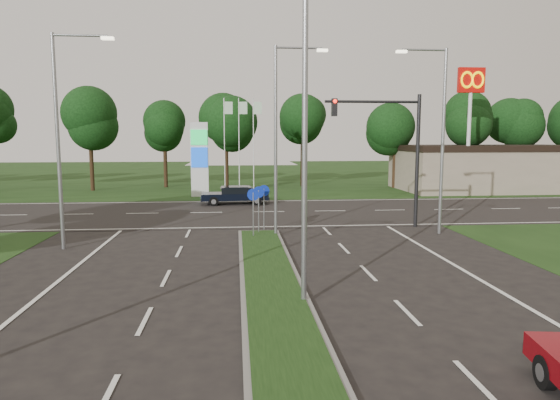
{
  "coord_description": "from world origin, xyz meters",
  "views": [
    {
      "loc": [
        -1.11,
        -7.71,
        4.71
      ],
      "look_at": [
        0.7,
        12.51,
        2.2
      ],
      "focal_mm": 32.0,
      "sensor_mm": 36.0,
      "label": 1
    }
  ],
  "objects": [
    {
      "name": "verge_far",
      "position": [
        0.0,
        55.0,
        0.0
      ],
      "size": [
        160.0,
        50.0,
        0.02
      ],
      "primitive_type": "cube",
      "color": "black",
      "rests_on": "ground"
    },
    {
      "name": "cross_road",
      "position": [
        0.0,
        24.0,
        0.0
      ],
      "size": [
        160.0,
        12.0,
        0.02
      ],
      "primitive_type": "cube",
      "color": "black",
      "rests_on": "ground"
    },
    {
      "name": "median_kerb",
      "position": [
        0.0,
        4.0,
        0.06
      ],
      "size": [
        2.0,
        26.0,
        0.12
      ],
      "primitive_type": "cube",
      "color": "slate",
      "rests_on": "ground"
    },
    {
      "name": "commercial_building",
      "position": [
        22.0,
        36.0,
        2.0
      ],
      "size": [
        16.0,
        9.0,
        4.0
      ],
      "primitive_type": "cube",
      "color": "gray",
      "rests_on": "ground"
    },
    {
      "name": "streetlight_median_near",
      "position": [
        1.0,
        6.0,
        5.08
      ],
      "size": [
        2.53,
        0.22,
        9.0
      ],
      "color": "gray",
      "rests_on": "ground"
    },
    {
      "name": "streetlight_median_far",
      "position": [
        1.0,
        16.0,
        5.08
      ],
      "size": [
        2.53,
        0.22,
        9.0
      ],
      "color": "gray",
      "rests_on": "ground"
    },
    {
      "name": "streetlight_left_far",
      "position": [
        -8.3,
        14.0,
        5.08
      ],
      "size": [
        2.53,
        0.22,
        9.0
      ],
      "color": "gray",
      "rests_on": "ground"
    },
    {
      "name": "streetlight_right_far",
      "position": [
        8.8,
        16.0,
        5.08
      ],
      "size": [
        2.53,
        0.22,
        9.0
      ],
      "rotation": [
        0.0,
        0.0,
        3.14
      ],
      "color": "gray",
      "rests_on": "ground"
    },
    {
      "name": "traffic_signal",
      "position": [
        7.19,
        18.0,
        4.65
      ],
      "size": [
        5.1,
        0.42,
        7.0
      ],
      "color": "black",
      "rests_on": "ground"
    },
    {
      "name": "median_signs",
      "position": [
        0.0,
        16.4,
        1.71
      ],
      "size": [
        1.16,
        1.76,
        2.38
      ],
      "color": "gray",
      "rests_on": "ground"
    },
    {
      "name": "gas_pylon",
      "position": [
        -3.79,
        33.05,
        3.2
      ],
      "size": [
        5.8,
        1.26,
        8.0
      ],
      "color": "silver",
      "rests_on": "ground"
    },
    {
      "name": "mcdonalds_sign",
      "position": [
        18.0,
        31.97,
        7.99
      ],
      "size": [
        2.2,
        0.47,
        10.4
      ],
      "color": "silver",
      "rests_on": "ground"
    },
    {
      "name": "treeline_far",
      "position": [
        0.1,
        39.93,
        6.83
      ],
      "size": [
        6.0,
        6.0,
        9.9
      ],
      "color": "black",
      "rests_on": "ground"
    },
    {
      "name": "navy_sedan",
      "position": [
        -1.17,
        28.0,
        0.69
      ],
      "size": [
        4.8,
        2.16,
        1.29
      ],
      "rotation": [
        0.0,
        0.0,
        1.62
      ],
      "color": "black",
      "rests_on": "ground"
    }
  ]
}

